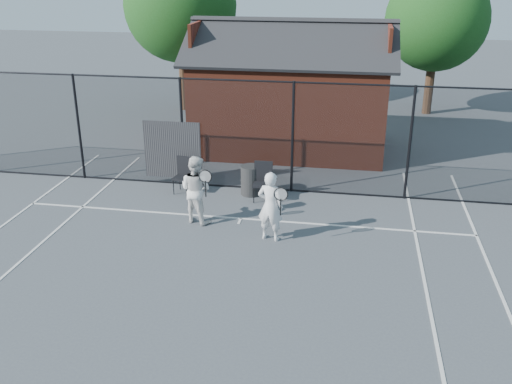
% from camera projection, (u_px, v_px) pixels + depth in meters
% --- Properties ---
extents(ground, '(80.00, 80.00, 0.00)m').
position_uv_depth(ground, '(211.00, 282.00, 11.11)').
color(ground, '#45484F').
rests_on(ground, ground).
extents(court_lines, '(11.02, 18.00, 0.01)m').
position_uv_depth(court_lines, '(192.00, 321.00, 9.90)').
color(court_lines, silver).
rests_on(court_lines, ground).
extents(fence, '(22.04, 3.00, 3.00)m').
position_uv_depth(fence, '(244.00, 138.00, 15.18)').
color(fence, black).
rests_on(fence, ground).
extents(clubhouse, '(6.50, 4.36, 4.19)m').
position_uv_depth(clubhouse, '(291.00, 100.00, 18.65)').
color(clubhouse, maroon).
rests_on(clubhouse, ground).
extents(tree_left, '(4.48, 4.48, 6.44)m').
position_uv_depth(tree_left, '(180.00, 5.00, 22.58)').
color(tree_left, '#382816').
rests_on(tree_left, ground).
extents(tree_right, '(3.97, 3.97, 5.70)m').
position_uv_depth(tree_right, '(437.00, 20.00, 22.09)').
color(tree_right, '#382816').
rests_on(tree_right, ground).
extents(player_front, '(0.75, 0.58, 1.60)m').
position_uv_depth(player_front, '(270.00, 206.00, 12.54)').
color(player_front, white).
rests_on(player_front, ground).
extents(player_back, '(0.97, 0.87, 1.64)m').
position_uv_depth(player_back, '(196.00, 189.00, 13.42)').
color(player_back, white).
rests_on(player_back, ground).
extents(chair_left, '(0.53, 0.54, 0.95)m').
position_uv_depth(chair_left, '(183.00, 176.00, 15.23)').
color(chair_left, black).
rests_on(chair_left, ground).
extents(chair_right, '(0.49, 0.51, 0.99)m').
position_uv_depth(chair_right, '(262.00, 183.00, 14.72)').
color(chair_right, black).
rests_on(chair_right, ground).
extents(waste_bin, '(0.58, 0.58, 0.80)m').
position_uv_depth(waste_bin, '(251.00, 180.00, 15.17)').
color(waste_bin, black).
rests_on(waste_bin, ground).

